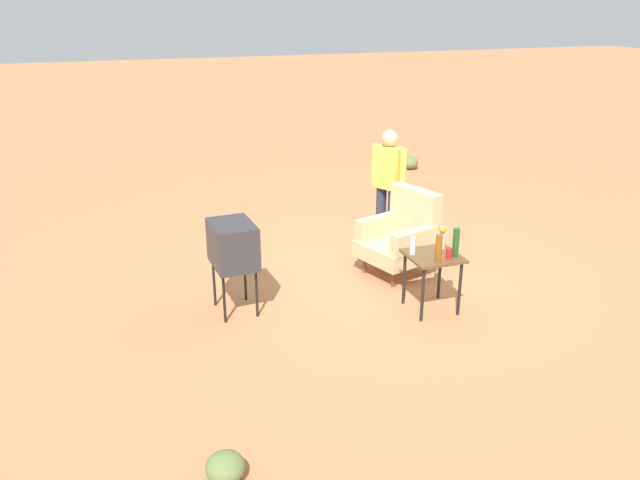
{
  "coord_description": "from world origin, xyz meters",
  "views": [
    {
      "loc": [
        6.75,
        -3.22,
        3.31
      ],
      "look_at": [
        0.16,
        -0.99,
        0.65
      ],
      "focal_mm": 36.32,
      "sensor_mm": 36.0,
      "label": 1
    }
  ],
  "objects_px": {
    "bottle_wine_green": "(456,243)",
    "soda_can_red": "(449,253)",
    "bottle_tall_amber": "(439,248)",
    "flower_vase": "(442,236)",
    "armchair": "(402,235)",
    "person_standing": "(388,182)",
    "tv_on_stand": "(233,245)",
    "bottle_short_clear": "(413,246)",
    "side_table": "(433,263)"
  },
  "relations": [
    {
      "from": "side_table",
      "to": "bottle_wine_green",
      "type": "distance_m",
      "value": 0.34
    },
    {
      "from": "person_standing",
      "to": "side_table",
      "type": "bearing_deg",
      "value": -9.09
    },
    {
      "from": "side_table",
      "to": "person_standing",
      "type": "relative_size",
      "value": 0.4
    },
    {
      "from": "tv_on_stand",
      "to": "bottle_short_clear",
      "type": "height_order",
      "value": "tv_on_stand"
    },
    {
      "from": "tv_on_stand",
      "to": "bottle_tall_amber",
      "type": "xyz_separation_m",
      "value": [
        0.83,
        2.02,
        0.02
      ]
    },
    {
      "from": "tv_on_stand",
      "to": "soda_can_red",
      "type": "relative_size",
      "value": 8.44
    },
    {
      "from": "tv_on_stand",
      "to": "bottle_short_clear",
      "type": "bearing_deg",
      "value": 73.09
    },
    {
      "from": "bottle_tall_amber",
      "to": "soda_can_red",
      "type": "xyz_separation_m",
      "value": [
        -0.03,
        0.14,
        -0.09
      ]
    },
    {
      "from": "bottle_short_clear",
      "to": "bottle_wine_green",
      "type": "bearing_deg",
      "value": 62.88
    },
    {
      "from": "bottle_tall_amber",
      "to": "soda_can_red",
      "type": "bearing_deg",
      "value": 100.53
    },
    {
      "from": "person_standing",
      "to": "bottle_tall_amber",
      "type": "bearing_deg",
      "value": -9.51
    },
    {
      "from": "armchair",
      "to": "tv_on_stand",
      "type": "height_order",
      "value": "armchair"
    },
    {
      "from": "bottle_tall_amber",
      "to": "flower_vase",
      "type": "relative_size",
      "value": 1.13
    },
    {
      "from": "bottle_wine_green",
      "to": "soda_can_red",
      "type": "relative_size",
      "value": 2.62
    },
    {
      "from": "person_standing",
      "to": "bottle_short_clear",
      "type": "height_order",
      "value": "person_standing"
    },
    {
      "from": "armchair",
      "to": "bottle_short_clear",
      "type": "bearing_deg",
      "value": -19.32
    },
    {
      "from": "flower_vase",
      "to": "bottle_short_clear",
      "type": "bearing_deg",
      "value": -80.65
    },
    {
      "from": "bottle_short_clear",
      "to": "bottle_tall_amber",
      "type": "distance_m",
      "value": 0.32
    },
    {
      "from": "tv_on_stand",
      "to": "bottle_short_clear",
      "type": "distance_m",
      "value": 1.94
    },
    {
      "from": "bottle_wine_green",
      "to": "bottle_short_clear",
      "type": "distance_m",
      "value": 0.46
    },
    {
      "from": "bottle_wine_green",
      "to": "flower_vase",
      "type": "relative_size",
      "value": 1.21
    },
    {
      "from": "person_standing",
      "to": "bottle_tall_amber",
      "type": "relative_size",
      "value": 5.47
    },
    {
      "from": "bottle_tall_amber",
      "to": "soda_can_red",
      "type": "height_order",
      "value": "bottle_tall_amber"
    },
    {
      "from": "tv_on_stand",
      "to": "person_standing",
      "type": "distance_m",
      "value": 2.68
    },
    {
      "from": "bottle_short_clear",
      "to": "bottle_tall_amber",
      "type": "bearing_deg",
      "value": 31.21
    },
    {
      "from": "side_table",
      "to": "bottle_tall_amber",
      "type": "bearing_deg",
      "value": -13.85
    },
    {
      "from": "bottle_tall_amber",
      "to": "flower_vase",
      "type": "height_order",
      "value": "bottle_tall_amber"
    },
    {
      "from": "soda_can_red",
      "to": "armchair",
      "type": "bearing_deg",
      "value": 178.86
    },
    {
      "from": "armchair",
      "to": "soda_can_red",
      "type": "xyz_separation_m",
      "value": [
        1.19,
        -0.02,
        0.22
      ]
    },
    {
      "from": "soda_can_red",
      "to": "tv_on_stand",
      "type": "bearing_deg",
      "value": -110.47
    },
    {
      "from": "armchair",
      "to": "bottle_tall_amber",
      "type": "height_order",
      "value": "armchair"
    },
    {
      "from": "armchair",
      "to": "flower_vase",
      "type": "xyz_separation_m",
      "value": [
        0.88,
        0.05,
        0.3
      ]
    },
    {
      "from": "side_table",
      "to": "bottle_wine_green",
      "type": "relative_size",
      "value": 2.04
    },
    {
      "from": "tv_on_stand",
      "to": "flower_vase",
      "type": "distance_m",
      "value": 2.29
    },
    {
      "from": "bottle_short_clear",
      "to": "tv_on_stand",
      "type": "bearing_deg",
      "value": -106.91
    },
    {
      "from": "armchair",
      "to": "side_table",
      "type": "height_order",
      "value": "armchair"
    },
    {
      "from": "person_standing",
      "to": "bottle_short_clear",
      "type": "distance_m",
      "value": 1.89
    },
    {
      "from": "armchair",
      "to": "bottle_tall_amber",
      "type": "xyz_separation_m",
      "value": [
        1.22,
        -0.17,
        0.31
      ]
    },
    {
      "from": "tv_on_stand",
      "to": "flower_vase",
      "type": "bearing_deg",
      "value": 77.37
    },
    {
      "from": "side_table",
      "to": "bottle_short_clear",
      "type": "height_order",
      "value": "bottle_short_clear"
    },
    {
      "from": "side_table",
      "to": "bottle_tall_amber",
      "type": "height_order",
      "value": "bottle_tall_amber"
    },
    {
      "from": "side_table",
      "to": "flower_vase",
      "type": "xyz_separation_m",
      "value": [
        -0.15,
        0.17,
        0.25
      ]
    },
    {
      "from": "side_table",
      "to": "soda_can_red",
      "type": "bearing_deg",
      "value": 32.76
    },
    {
      "from": "person_standing",
      "to": "flower_vase",
      "type": "xyz_separation_m",
      "value": [
        1.74,
        -0.13,
        -0.14
      ]
    },
    {
      "from": "armchair",
      "to": "tv_on_stand",
      "type": "xyz_separation_m",
      "value": [
        0.38,
        -2.19,
        0.28
      ]
    },
    {
      "from": "soda_can_red",
      "to": "flower_vase",
      "type": "distance_m",
      "value": 0.33
    },
    {
      "from": "bottle_short_clear",
      "to": "flower_vase",
      "type": "distance_m",
      "value": 0.39
    },
    {
      "from": "soda_can_red",
      "to": "flower_vase",
      "type": "height_order",
      "value": "flower_vase"
    },
    {
      "from": "bottle_wine_green",
      "to": "armchair",
      "type": "bearing_deg",
      "value": -176.43
    },
    {
      "from": "person_standing",
      "to": "flower_vase",
      "type": "height_order",
      "value": "person_standing"
    }
  ]
}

